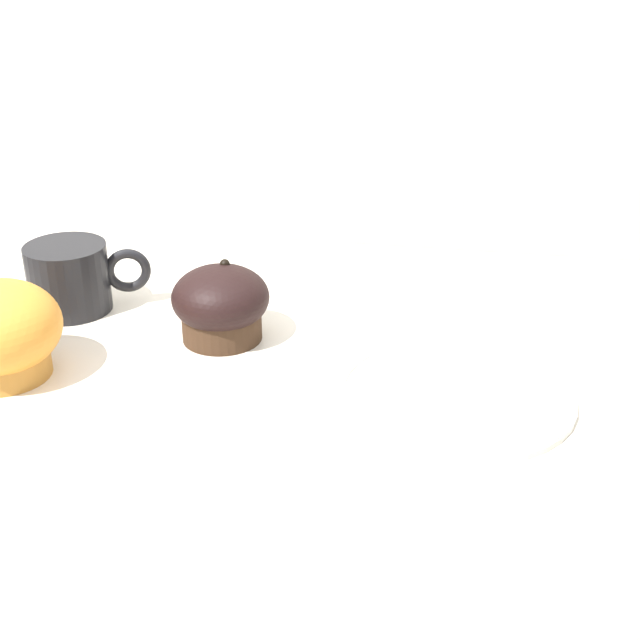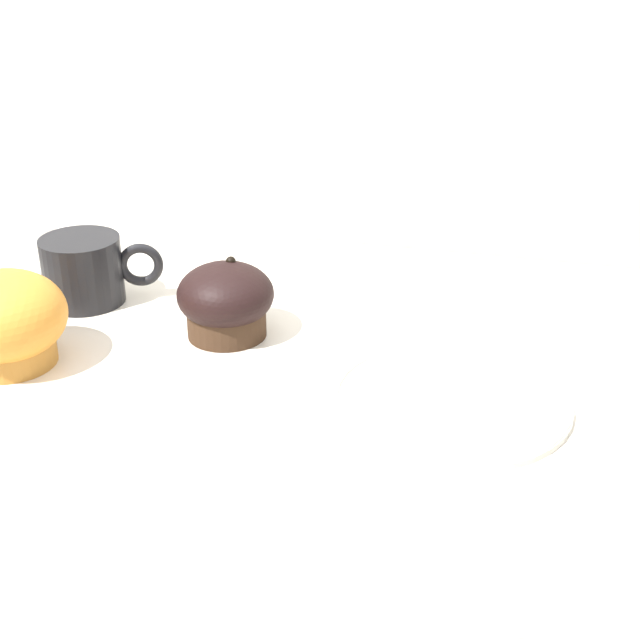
# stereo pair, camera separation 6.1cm
# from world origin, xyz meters

# --- Properties ---
(wall_back) EXTENTS (3.20, 0.10, 1.80)m
(wall_back) POSITION_xyz_m (0.00, 0.60, 0.90)
(wall_back) COLOR beige
(wall_back) RESTS_ON ground
(muffin_front_center) EXTENTS (0.12, 0.12, 0.09)m
(muffin_front_center) POSITION_xyz_m (-0.35, -0.08, 0.95)
(muffin_front_center) COLOR #C07F32
(muffin_front_center) RESTS_ON display_counter
(muffin_back_right) EXTENTS (0.10, 0.10, 0.08)m
(muffin_back_right) POSITION_xyz_m (-0.16, 0.03, 0.94)
(muffin_back_right) COLOR #3A2517
(muffin_back_right) RESTS_ON display_counter
(coffee_cup) EXTENTS (0.13, 0.09, 0.08)m
(coffee_cup) POSITION_xyz_m (-0.34, 0.07, 0.94)
(coffee_cup) COLOR black
(coffee_cup) RESTS_ON display_counter
(serving_plate) EXTENTS (0.22, 0.22, 0.01)m
(serving_plate) POSITION_xyz_m (0.08, -0.05, 0.91)
(serving_plate) COLOR beige
(serving_plate) RESTS_ON display_counter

